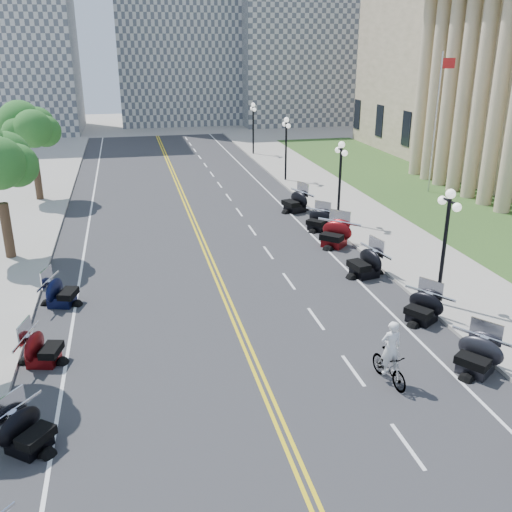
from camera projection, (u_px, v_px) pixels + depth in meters
ground at (262, 382)px, 18.77m from camera, size 160.00×160.00×0.00m
road at (215, 271)px, 27.90m from camera, size 16.00×90.00×0.01m
centerline_yellow_a at (212, 271)px, 27.88m from camera, size 0.12×90.00×0.00m
centerline_yellow_b at (217, 271)px, 27.93m from camera, size 0.12×90.00×0.00m
edge_line_north at (338, 261)px, 29.23m from camera, size 0.12×90.00×0.00m
edge_line_south at (79, 283)px, 26.57m from camera, size 0.12×90.00×0.00m
lane_dash_5 at (408, 446)px, 15.77m from camera, size 0.12×2.00×0.00m
lane_dash_6 at (353, 370)px, 19.43m from camera, size 0.12×2.00×0.00m
lane_dash_7 at (316, 319)px, 23.08m from camera, size 0.12×2.00×0.00m
lane_dash_8 at (289, 281)px, 26.74m from camera, size 0.12×2.00×0.00m
lane_dash_9 at (268, 253)px, 30.39m from camera, size 0.12×2.00×0.00m
lane_dash_10 at (252, 230)px, 34.05m from camera, size 0.12×2.00×0.00m
lane_dash_11 at (239, 212)px, 37.70m from camera, size 0.12×2.00×0.00m
lane_dash_12 at (229, 197)px, 41.36m from camera, size 0.12×2.00×0.00m
lane_dash_13 at (220, 185)px, 45.01m from camera, size 0.12×2.00×0.00m
lane_dash_14 at (212, 174)px, 48.67m from camera, size 0.12×2.00×0.00m
lane_dash_15 at (205, 165)px, 52.32m from camera, size 0.12×2.00×0.00m
lane_dash_16 at (200, 157)px, 55.98m from camera, size 0.12×2.00×0.00m
lane_dash_17 at (195, 150)px, 59.63m from camera, size 0.12×2.00×0.00m
lane_dash_18 at (190, 144)px, 63.29m from camera, size 0.12×2.00×0.00m
lane_dash_19 at (186, 139)px, 66.94m from camera, size 0.12×2.00×0.00m
sidewalk_north at (412, 254)px, 30.06m from camera, size 5.00×90.00×0.15m
lawn at (451, 207)px, 38.83m from camera, size 9.00×60.00×0.10m
distant_block_b at (174, 8)px, 76.49m from camera, size 16.00×12.00×30.00m
distant_block_c at (308, 40)px, 78.88m from camera, size 20.00×14.00×22.00m
street_lamp_2 at (444, 249)px, 23.30m from camera, size 0.50×1.20×4.90m
street_lamp_3 at (340, 183)px, 34.26m from camera, size 0.50×1.20×4.90m
street_lamp_4 at (286, 149)px, 45.23m from camera, size 0.50×1.20×4.90m
street_lamp_5 at (253, 129)px, 56.19m from camera, size 0.50×1.20×4.90m
flagpole at (435, 125)px, 40.86m from camera, size 1.10×0.20×10.00m
tree_4 at (31, 133)px, 38.79m from camera, size 4.80×4.80×9.20m
motorcycle_n_5 at (477, 354)px, 19.11m from camera, size 2.75×2.75×1.38m
motorcycle_n_6 at (423, 306)px, 22.65m from camera, size 2.62×2.62×1.33m
motorcycle_n_7 at (365, 262)px, 27.09m from camera, size 2.51×2.51×1.49m
motorcycle_n_8 at (334, 233)px, 31.11m from camera, size 3.11×3.11×1.54m
motorcycle_n_9 at (318, 219)px, 33.88m from camera, size 2.70×2.70×1.34m
motorcycle_n_10 at (295, 201)px, 37.56m from camera, size 2.79×2.79×1.53m
motorcycle_s_5 at (27, 429)px, 15.45m from camera, size 2.62×2.62×1.31m
motorcycle_s_6 at (42, 347)px, 19.67m from camera, size 2.26×2.26×1.30m
motorcycle_s_7 at (61, 290)px, 24.11m from camera, size 2.37×2.37×1.33m
bicycle at (389, 367)px, 18.56m from camera, size 0.82×1.96×1.14m
cyclist_rider at (393, 326)px, 18.04m from camera, size 0.69×0.45×1.89m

